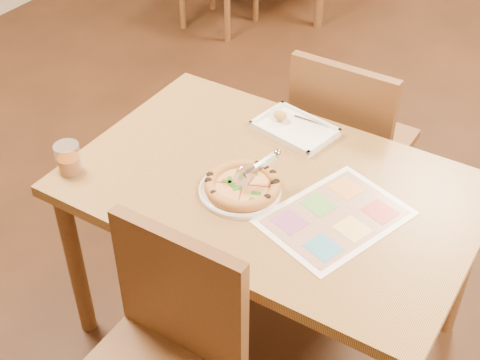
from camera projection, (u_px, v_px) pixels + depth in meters
The scene contains 9 objects.
dining_table at pixel (272, 203), 2.20m from camera, with size 1.30×0.85×0.72m.
chair_near at pixel (163, 343), 1.85m from camera, with size 0.42×0.42×0.47m.
chair_far at pixel (347, 131), 2.64m from camera, with size 0.42×0.42×0.47m.
plate at pixel (240, 191), 2.11m from camera, with size 0.26×0.26×0.01m, color white.
pizza at pixel (243, 185), 2.10m from camera, with size 0.24×0.24×0.04m.
pizza_cutter at pixel (256, 168), 2.07m from camera, with size 0.08×0.14×0.09m.
appetizer_tray at pixel (293, 129), 2.37m from camera, with size 0.30×0.23×0.05m.
glass_tumbler at pixel (69, 160), 2.17m from camera, with size 0.08×0.08×0.10m.
menu at pixel (335, 217), 2.02m from camera, with size 0.30×0.43×0.01m, color white.
Camera 1 is at (0.79, -1.46, 2.08)m, focal length 50.00 mm.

